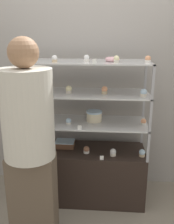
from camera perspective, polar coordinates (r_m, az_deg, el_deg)
name	(u,v)px	position (r m, az deg, el deg)	size (l,w,h in m)	color
ground_plane	(87,196)	(3.08, 0.00, -17.81)	(20.00, 20.00, 0.00)	gray
back_wall	(90,75)	(2.95, 0.57, 8.04)	(8.00, 0.05, 2.60)	gray
display_base	(87,173)	(2.93, 0.00, -13.23)	(1.22, 0.49, 0.57)	black
display_riser_lower	(87,124)	(2.69, 0.00, -2.60)	(1.22, 0.49, 0.31)	#99999E
display_riser_middle	(87,95)	(2.60, 0.00, 3.81)	(1.22, 0.49, 0.31)	#99999E
display_riser_upper	(87,63)	(2.55, 0.00, 10.58)	(1.22, 0.49, 0.31)	#99999E
layer_cake_centerpiece	(94,116)	(2.70, 1.57, -0.88)	(0.16, 0.16, 0.11)	beige
sheet_cake_frosted	(65,144)	(2.86, -4.82, -6.90)	(0.20, 0.15, 0.07)	brown
cupcake_0	(35,148)	(2.80, -11.26, -7.74)	(0.06, 0.06, 0.07)	#CCB28C
cupcake_1	(87,150)	(2.71, -0.04, -8.22)	(0.06, 0.06, 0.07)	white
cupcake_2	(113,152)	(2.67, 5.69, -8.75)	(0.06, 0.06, 0.07)	beige
cupcake_3	(142,153)	(2.70, 11.89, -8.75)	(0.06, 0.06, 0.07)	#CCB28C
price_tag_0	(102,158)	(2.58, 3.23, -9.94)	(0.04, 0.00, 0.04)	white
cupcake_4	(32,119)	(2.73, -11.89, -1.59)	(0.05, 0.05, 0.06)	beige
cupcake_5	(69,121)	(2.62, -4.04, -2.05)	(0.05, 0.05, 0.06)	white
cupcake_6	(143,122)	(2.66, 12.19, -2.11)	(0.05, 0.05, 0.06)	white
price_tag_1	(80,128)	(2.47, -1.61, -3.39)	(0.04, 0.00, 0.04)	white
cupcake_7	(29,90)	(2.62, -12.49, 4.74)	(0.06, 0.06, 0.08)	beige
cupcake_8	(69,90)	(2.57, -3.99, 4.87)	(0.06, 0.06, 0.08)	beige
cupcake_9	(104,90)	(2.54, 3.83, 4.75)	(0.06, 0.06, 0.08)	#CCB28C
cupcake_10	(144,93)	(2.48, 12.21, 4.08)	(0.06, 0.06, 0.08)	beige
price_tag_2	(42,95)	(2.44, -9.86, 3.67)	(0.04, 0.00, 0.04)	white
cupcake_11	(28,58)	(2.58, -12.81, 11.38)	(0.05, 0.05, 0.06)	white
cupcake_12	(55,59)	(2.47, -7.09, 11.42)	(0.05, 0.05, 0.06)	#CCB28C
cupcake_13	(86,58)	(2.48, -0.20, 11.58)	(0.05, 0.05, 0.06)	white
cupcake_14	(116,59)	(2.43, 6.43, 11.36)	(0.05, 0.05, 0.06)	beige
cupcake_15	(148,59)	(2.47, 13.12, 11.11)	(0.05, 0.05, 0.06)	white
price_tag_3	(94,61)	(2.32, 1.59, 10.96)	(0.04, 0.00, 0.04)	white
donut_glazed	(112,59)	(2.53, 5.57, 11.35)	(0.14, 0.14, 0.04)	#EFB2BC
customer_figure	(29,142)	(2.14, -12.42, -6.39)	(0.41, 0.41, 1.74)	brown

